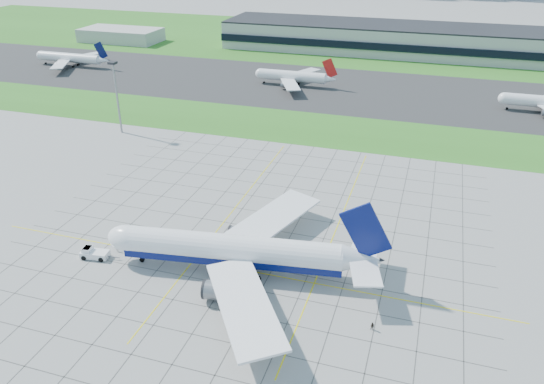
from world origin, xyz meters
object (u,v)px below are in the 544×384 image
object	(u,v)px
distant_jet_1	(294,76)
light_mast	(116,89)
airliner	(234,250)
crew_far	(372,326)
distant_jet_0	(70,58)
crew_near	(118,248)
pushback_tug	(93,253)

from	to	relation	value
distant_jet_1	light_mast	bearing A→B (deg)	-118.74
airliner	crew_far	size ratio (longest dim) A/B	36.30
light_mast	distant_jet_1	world-z (taller)	light_mast
airliner	distant_jet_0	world-z (taller)	airliner
light_mast	crew_near	bearing A→B (deg)	-58.81
light_mast	crew_near	size ratio (longest dim) A/B	14.86
light_mast	crew_near	xyz separation A→B (m)	(41.78, -69.00, -15.32)
distant_jet_1	crew_far	bearing A→B (deg)	-69.38
distant_jet_0	light_mast	bearing A→B (deg)	-44.88
light_mast	pushback_tug	world-z (taller)	light_mast
distant_jet_0	airliner	bearing A→B (deg)	-44.44
crew_near	airliner	bearing A→B (deg)	-41.41
crew_far	distant_jet_0	size ratio (longest dim) A/B	0.04
pushback_tug	light_mast	bearing A→B (deg)	109.48
crew_near	crew_far	size ratio (longest dim) A/B	1.01
crew_near	pushback_tug	bearing A→B (deg)	-179.65
airliner	distant_jet_1	bearing A→B (deg)	92.61
crew_near	distant_jet_0	xyz separation A→B (m)	(-121.17, 148.06, 3.62)
airliner	crew_near	size ratio (longest dim) A/B	35.97
crew_far	distant_jet_1	xyz separation A→B (m)	(-58.74, 156.09, 3.63)
crew_near	distant_jet_1	distance (m)	147.34
crew_near	distant_jet_1	xyz separation A→B (m)	(1.15, 147.29, 3.62)
crew_near	distant_jet_0	world-z (taller)	distant_jet_0
pushback_tug	airliner	bearing A→B (deg)	0.38
light_mast	crew_near	distance (m)	82.10
distant_jet_0	distant_jet_1	world-z (taller)	same
light_mast	crew_far	bearing A→B (deg)	-37.42
airliner	distant_jet_1	size ratio (longest dim) A/B	1.45
pushback_tug	distant_jet_0	distance (m)	191.86
pushback_tug	distant_jet_1	distance (m)	151.14
airliner	distant_jet_0	distance (m)	209.89
pushback_tug	crew_far	bearing A→B (deg)	-12.59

